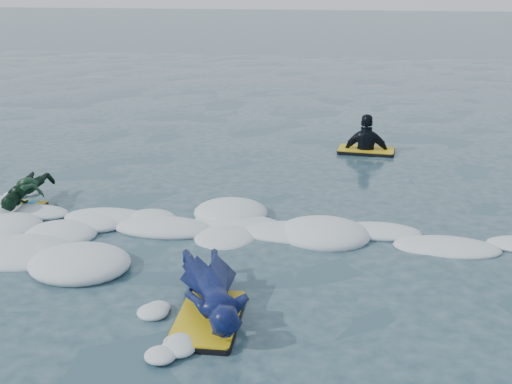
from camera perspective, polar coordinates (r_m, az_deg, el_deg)
ground at (r=7.08m, az=-0.82°, el=-8.23°), size 120.00×120.00×0.00m
foam_band at (r=8.00m, az=0.53°, el=-4.93°), size 12.00×3.10×0.30m
prone_woman_unit at (r=6.45m, az=-3.83°, el=-8.89°), size 1.20×1.78×0.44m
prone_child_unit at (r=9.82m, az=-19.64°, el=-0.13°), size 0.57×1.15×0.44m
waiting_rider_unit at (r=12.45m, az=9.75°, el=3.26°), size 1.10×0.66×1.59m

